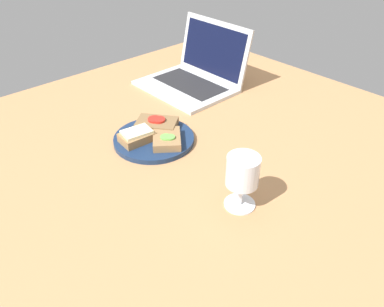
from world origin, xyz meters
TOP-DOWN VIEW (x-y plane):
  - wooden_table at (0.00, 0.00)cm, footprint 140.00×140.00cm
  - plate at (-11.46, -6.60)cm, footprint 23.00×23.00cm
  - sandwich_with_tomato at (-14.66, -2.96)cm, footprint 14.03×13.27cm
  - sandwich_with_cheese at (-13.00, -11.18)cm, footprint 7.14×9.80cm
  - sandwich_with_cucumber at (-6.68, -5.67)cm, footprint 12.58×12.18cm
  - wine_glass at (22.86, -8.59)cm, footprint 7.31×7.31cm
  - laptop at (-31.63, 28.77)cm, footprint 32.75×29.16cm

SIDE VIEW (x-z plane):
  - wooden_table at x=0.00cm, z-range 0.00..3.00cm
  - plate at x=-11.46cm, z-range 3.00..4.44cm
  - sandwich_with_cucumber at x=-6.68cm, z-range 4.25..6.97cm
  - sandwich_with_tomato at x=-14.66cm, z-range 4.22..7.39cm
  - sandwich_with_cheese at x=-13.00cm, z-range 4.35..7.65cm
  - laptop at x=-31.63cm, z-range -3.10..18.15cm
  - wine_glass at x=22.86cm, z-range 5.36..18.58cm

